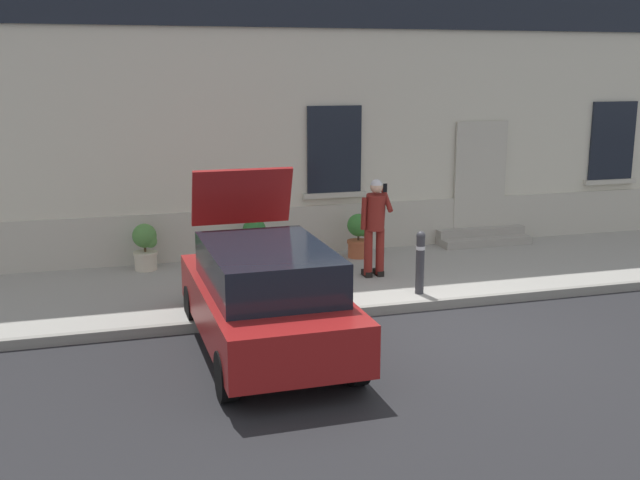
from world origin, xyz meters
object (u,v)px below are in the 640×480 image
(bollard_far_left, at_px, (226,275))
(planter_terracotta, at_px, (359,234))
(bollard_near_person, at_px, (420,260))
(planter_cream, at_px, (145,246))
(person_on_phone, at_px, (375,221))
(hatchback_car_red, at_px, (266,295))
(planter_olive, at_px, (255,239))

(bollard_far_left, bearing_deg, planter_terracotta, 40.44)
(bollard_near_person, relative_size, planter_terracotta, 1.22)
(bollard_near_person, xyz_separation_m, planter_cream, (-4.20, 2.79, -0.11))
(person_on_phone, distance_m, planter_terracotta, 1.55)
(hatchback_car_red, distance_m, planter_olive, 4.28)
(planter_cream, distance_m, planter_terracotta, 4.05)
(hatchback_car_red, relative_size, person_on_phone, 2.33)
(bollard_far_left, distance_m, person_on_phone, 3.09)
(hatchback_car_red, height_order, planter_cream, hatchback_car_red)
(planter_cream, height_order, planter_olive, same)
(person_on_phone, bearing_deg, bollard_near_person, -59.26)
(bollard_near_person, height_order, planter_terracotta, bollard_near_person)
(planter_terracotta, bearing_deg, bollard_near_person, -86.70)
(bollard_near_person, xyz_separation_m, person_on_phone, (-0.36, 1.16, 0.44))
(hatchback_car_red, height_order, person_on_phone, hatchback_car_red)
(bollard_near_person, relative_size, bollard_far_left, 1.00)
(planter_cream, bearing_deg, planter_olive, -1.59)
(bollard_near_person, bearing_deg, planter_terracotta, 93.30)
(hatchback_car_red, distance_m, bollard_far_left, 1.51)
(planter_olive, distance_m, planter_terracotta, 2.03)
(hatchback_car_red, relative_size, bollard_far_left, 3.91)
(bollard_near_person, height_order, planter_olive, bollard_near_person)
(person_on_phone, xyz_separation_m, planter_olive, (-1.81, 1.57, -0.55))
(person_on_phone, xyz_separation_m, planter_terracotta, (0.21, 1.43, -0.55))
(hatchback_car_red, relative_size, planter_terracotta, 4.75)
(person_on_phone, distance_m, planter_olive, 2.46)
(hatchback_car_red, xyz_separation_m, planter_olive, (0.72, 4.22, -0.19))
(bollard_far_left, bearing_deg, hatchback_car_red, -78.75)
(planter_terracotta, bearing_deg, planter_olive, 175.94)
(bollard_far_left, relative_size, person_on_phone, 0.60)
(hatchback_car_red, relative_size, bollard_near_person, 3.91)
(bollard_near_person, distance_m, planter_olive, 3.50)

